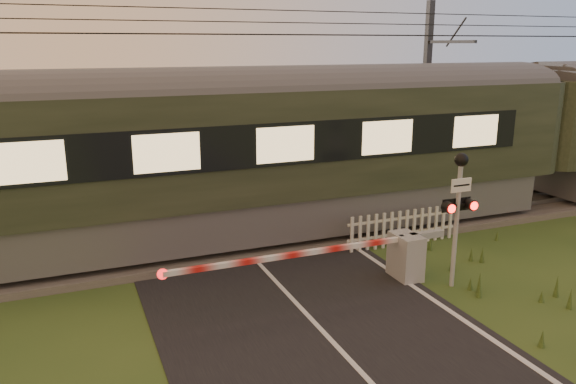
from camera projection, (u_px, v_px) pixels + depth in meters
name	position (u px, v px, depth m)	size (l,w,h in m)	color
ground	(351.00, 363.00, 9.58)	(160.00, 160.00, 0.00)	#2B451A
road	(358.00, 369.00, 9.37)	(6.00, 140.00, 0.03)	black
track_bed	(238.00, 240.00, 15.38)	(140.00, 3.40, 0.39)	#47423D
overhead_wires	(233.00, 25.00, 13.94)	(120.00, 0.62, 0.62)	black
train	(527.00, 132.00, 18.38)	(47.06, 3.25, 4.39)	#5F5F63
boom_gate	(394.00, 256.00, 12.79)	(6.61, 0.82, 1.09)	gray
crossing_signal	(459.00, 196.00, 12.09)	(0.77, 0.34, 3.04)	gray
picket_fence	(403.00, 228.00, 15.05)	(3.33, 0.08, 0.97)	silver
catenary_mast	(426.00, 98.00, 19.24)	(0.21, 2.45, 6.67)	#2D2D30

